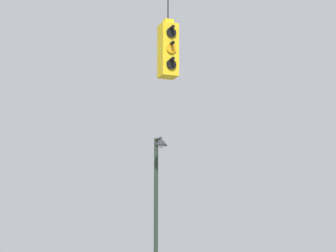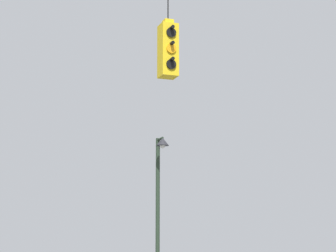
{
  "view_description": "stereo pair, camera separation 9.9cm",
  "coord_description": "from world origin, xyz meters",
  "views": [
    {
      "loc": [
        -4.44,
        -11.64,
        1.79
      ],
      "look_at": [
        0.03,
        0.07,
        4.19
      ],
      "focal_mm": 70.0,
      "sensor_mm": 36.0,
      "label": 1
    },
    {
      "loc": [
        -4.35,
        -11.68,
        1.79
      ],
      "look_at": [
        0.03,
        0.07,
        4.19
      ],
      "focal_mm": 70.0,
      "sensor_mm": 36.0,
      "label": 2
    }
  ],
  "objects": [
    {
      "name": "street_lamp",
      "position": [
        1.95,
        5.96,
        3.29
      ],
      "size": [
        0.37,
        0.65,
        5.02
      ],
      "color": "#233323",
      "rests_on": "ground_plane"
    },
    {
      "name": "traffic_light_over_intersection",
      "position": [
        0.03,
        0.07,
        5.74
      ],
      "size": [
        0.34,
        0.58,
        2.33
      ],
      "color": "yellow"
    }
  ]
}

